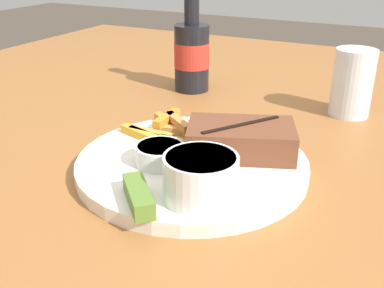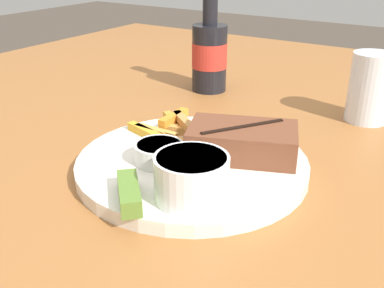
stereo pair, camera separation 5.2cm
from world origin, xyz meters
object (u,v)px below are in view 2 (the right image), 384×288
dinner_plate (192,164)px  steak_portion (242,141)px  pickle_spear (131,193)px  beer_bottle (209,54)px  fork_utensil (161,137)px  drinking_glass (370,88)px  coleslaw_cup (192,175)px  dipping_sauce_cup (159,152)px

dinner_plate → steak_portion: bearing=41.5°
pickle_spear → beer_bottle: (-0.16, 0.44, 0.05)m
dinner_plate → beer_bottle: beer_bottle is taller
fork_utensil → pickle_spear: bearing=-41.5°
dinner_plate → drinking_glass: (0.15, 0.31, 0.05)m
fork_utensil → beer_bottle: beer_bottle is taller
coleslaw_cup → fork_utensil: 0.17m
dinner_plate → dipping_sauce_cup: (-0.03, -0.03, 0.02)m
coleslaw_cup → beer_bottle: beer_bottle is taller
steak_portion → fork_utensil: (-0.12, -0.01, -0.02)m
beer_bottle → dipping_sauce_cup: bearing=-69.1°
fork_utensil → drinking_glass: (0.22, 0.28, 0.04)m
dinner_plate → drinking_glass: 0.34m
steak_portion → coleslaw_cup: coleslaw_cup is taller
dipping_sauce_cup → beer_bottle: (-0.13, 0.34, 0.04)m
dipping_sauce_cup → fork_utensil: size_ratio=0.50×
steak_portion → pickle_spear: size_ratio=2.35×
coleslaw_cup → drinking_glass: (0.09, 0.39, 0.01)m
dinner_plate → dipping_sauce_cup: dipping_sauce_cup is taller
steak_portion → coleslaw_cup: 0.13m
fork_utensil → beer_bottle: (-0.09, 0.28, 0.05)m
dipping_sauce_cup → beer_bottle: bearing=110.9°
dipping_sauce_cup → beer_bottle: 0.37m
drinking_glass → pickle_spear: bearing=-108.4°
dinner_plate → beer_bottle: (-0.16, 0.31, 0.07)m
dinner_plate → pickle_spear: bearing=-89.0°
dinner_plate → beer_bottle: bearing=117.2°
dipping_sauce_cup → beer_bottle: size_ratio=0.31×
coleslaw_cup → pickle_spear: 0.07m
pickle_spear → beer_bottle: 0.47m
pickle_spear → dinner_plate: bearing=91.0°
dinner_plate → drinking_glass: size_ratio=2.63×
coleslaw_cup → pickle_spear: size_ratio=1.20×
coleslaw_cup → steak_portion: bearing=91.6°
dinner_plate → fork_utensil: size_ratio=2.35×
dipping_sauce_cup → pickle_spear: bearing=-71.4°
steak_portion → pickle_spear: steak_portion is taller
dipping_sauce_cup → pickle_spear: 0.10m
steak_portion → beer_bottle: 0.34m
coleslaw_cup → drinking_glass: bearing=76.6°
dinner_plate → fork_utensil: bearing=157.3°
pickle_spear → beer_bottle: bearing=110.4°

